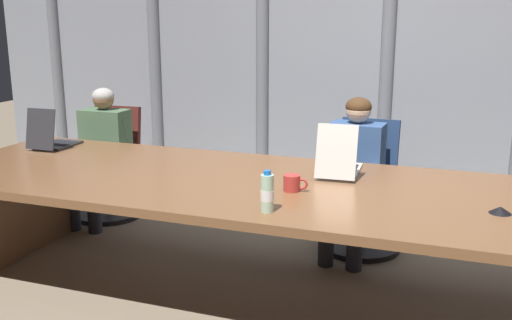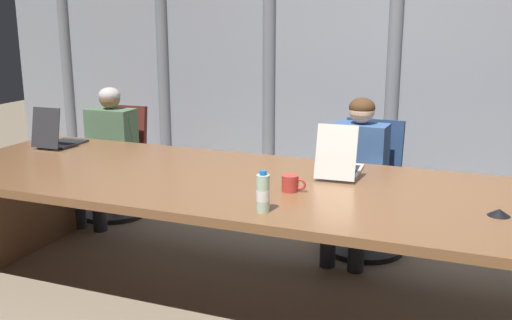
# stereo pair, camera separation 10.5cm
# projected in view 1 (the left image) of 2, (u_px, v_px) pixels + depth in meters

# --- Properties ---
(ground_plane) EXTENTS (16.15, 16.15, 0.00)m
(ground_plane) POSITION_uv_depth(u_px,v_px,m) (325.00, 309.00, 3.48)
(ground_plane) COLOR #7F705B
(conference_table) EXTENTS (5.02, 1.34, 0.75)m
(conference_table) POSITION_uv_depth(u_px,v_px,m) (328.00, 210.00, 3.33)
(conference_table) COLOR brown
(conference_table) RESTS_ON ground_plane
(curtain_backdrop) EXTENTS (8.08, 0.17, 2.65)m
(curtain_backdrop) POSITION_uv_depth(u_px,v_px,m) (385.00, 60.00, 5.08)
(curtain_backdrop) COLOR gray
(curtain_backdrop) RESTS_ON ground_plane
(laptop_left_end) EXTENTS (0.24, 0.38, 0.31)m
(laptop_left_end) POSITION_uv_depth(u_px,v_px,m) (53.00, 140.00, 4.31)
(laptop_left_end) COLOR #2D2D33
(laptop_left_end) RESTS_ON conference_table
(laptop_left_mid) EXTENTS (0.27, 0.46, 0.33)m
(laptop_left_mid) POSITION_uv_depth(u_px,v_px,m) (339.00, 164.00, 3.60)
(laptop_left_mid) COLOR beige
(laptop_left_mid) RESTS_ON conference_table
(office_chair_left_end) EXTENTS (0.60, 0.60, 0.93)m
(office_chair_left_end) POSITION_uv_depth(u_px,v_px,m) (110.00, 175.00, 5.08)
(office_chair_left_end) COLOR #511E19
(office_chair_left_end) RESTS_ON ground_plane
(office_chair_left_mid) EXTENTS (0.60, 0.60, 0.95)m
(office_chair_left_mid) POSITION_uv_depth(u_px,v_px,m) (363.00, 201.00, 4.36)
(office_chair_left_mid) COLOR navy
(office_chair_left_mid) RESTS_ON ground_plane
(person_left_end) EXTENTS (0.41, 0.55, 1.12)m
(person_left_end) POSITION_uv_depth(u_px,v_px,m) (100.00, 148.00, 4.86)
(person_left_end) COLOR #4C6B4C
(person_left_end) RESTS_ON ground_plane
(person_left_mid) EXTENTS (0.41, 0.56, 1.14)m
(person_left_mid) POSITION_uv_depth(u_px,v_px,m) (353.00, 168.00, 4.16)
(person_left_mid) COLOR #335184
(person_left_mid) RESTS_ON ground_plane
(water_bottle_primary) EXTENTS (0.07, 0.07, 0.21)m
(water_bottle_primary) POSITION_uv_depth(u_px,v_px,m) (267.00, 193.00, 2.89)
(water_bottle_primary) COLOR #ADD1B2
(water_bottle_primary) RESTS_ON conference_table
(coffee_mug_near) EXTENTS (0.14, 0.09, 0.09)m
(coffee_mug_near) POSITION_uv_depth(u_px,v_px,m) (292.00, 183.00, 3.25)
(coffee_mug_near) COLOR #B2332D
(coffee_mug_near) RESTS_ON conference_table
(conference_mic_left_side) EXTENTS (0.11, 0.11, 0.03)m
(conference_mic_left_side) POSITION_uv_depth(u_px,v_px,m) (500.00, 210.00, 2.89)
(conference_mic_left_side) COLOR black
(conference_mic_left_side) RESTS_ON conference_table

